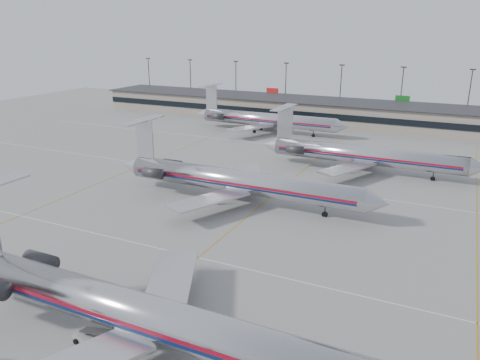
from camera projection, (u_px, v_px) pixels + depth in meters
The scene contains 9 objects.
ground at pixel (147, 300), 47.11m from camera, with size 260.00×260.00×0.00m, color gray.
apron_markings at pixel (198, 257), 55.67m from camera, with size 160.00×0.15×0.02m, color silver.
terminal at pixel (359, 114), 130.03m from camera, with size 162.00×17.00×6.25m.
light_mast_row at pixel (370, 88), 140.35m from camera, with size 163.60×0.40×15.28m.
jet_foreground at pixel (134, 312), 39.06m from camera, with size 46.05×27.12×12.05m.
jet_second_row at pixel (235, 181), 72.56m from camera, with size 45.01×26.50×11.78m.
jet_third_row at pixel (361, 155), 87.86m from camera, with size 41.57×25.57×11.37m.
jet_back_row at pixel (265, 119), 121.05m from camera, with size 42.31×26.03×11.57m.
belt_loader at pixel (92, 339), 40.21m from camera, with size 4.31×1.92×2.22m.
Camera 1 is at (26.17, -32.91, 26.16)m, focal length 35.00 mm.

